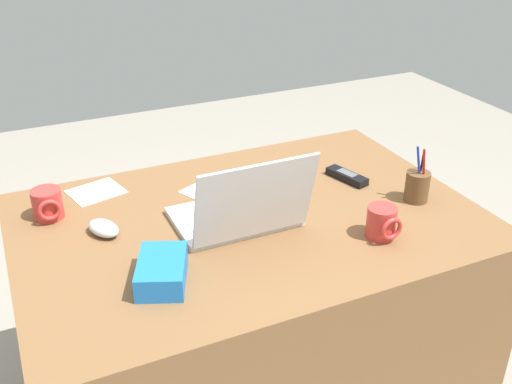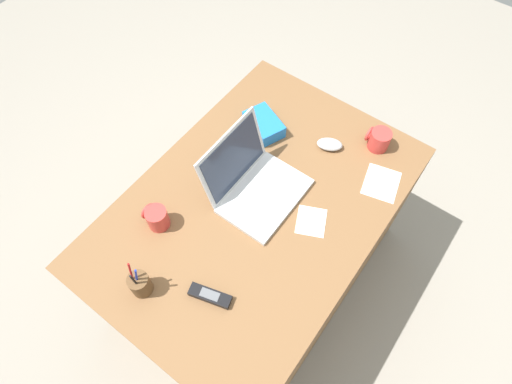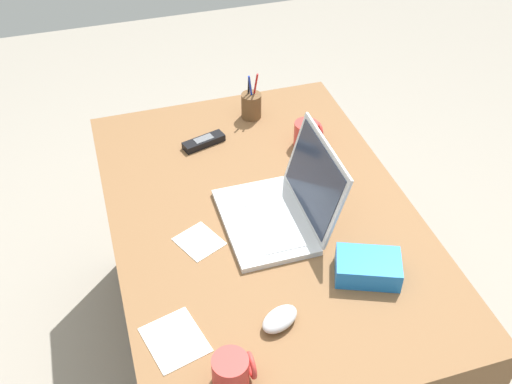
# 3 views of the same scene
# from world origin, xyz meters

# --- Properties ---
(desk) EXTENTS (1.30, 0.89, 0.75)m
(desk) POSITION_xyz_m (0.00, 0.00, 0.37)
(desk) COLOR brown
(desk) RESTS_ON ground
(laptop) EXTENTS (0.34, 0.30, 0.25)m
(laptop) POSITION_xyz_m (0.04, 0.04, 0.80)
(laptop) COLOR silver
(laptop) RESTS_ON desk
(computer_mouse) EXTENTS (0.10, 0.12, 0.04)m
(computer_mouse) POSITION_xyz_m (0.40, -0.08, 0.77)
(computer_mouse) COLOR silver
(computer_mouse) RESTS_ON desk
(coffee_mug_white) EXTENTS (0.08, 0.09, 0.09)m
(coffee_mug_white) POSITION_xyz_m (-0.28, 0.24, 0.79)
(coffee_mug_white) COLOR #C63833
(coffee_mug_white) RESTS_ON desk
(coffee_mug_tall) EXTENTS (0.08, 0.10, 0.09)m
(coffee_mug_tall) POSITION_xyz_m (0.52, -0.24, 0.79)
(coffee_mug_tall) COLOR #C63833
(coffee_mug_tall) RESTS_ON desk
(cordless_phone) EXTENTS (0.08, 0.15, 0.03)m
(cordless_phone) POSITION_xyz_m (-0.38, -0.09, 0.76)
(cordless_phone) COLOR black
(cordless_phone) RESTS_ON desk
(pen_holder) EXTENTS (0.07, 0.07, 0.18)m
(pen_holder) POSITION_xyz_m (-0.50, 0.11, 0.80)
(pen_holder) COLOR brown
(pen_holder) RESTS_ON desk
(snack_bag) EXTENTS (0.17, 0.20, 0.06)m
(snack_bag) POSITION_xyz_m (0.31, 0.19, 0.78)
(snack_bag) COLOR blue
(snack_bag) RESTS_ON desk
(paper_note_near_laptop) EXTENTS (0.18, 0.16, 0.00)m
(paper_note_near_laptop) POSITION_xyz_m (0.37, -0.34, 0.75)
(paper_note_near_laptop) COLOR white
(paper_note_near_laptop) RESTS_ON desk
(paper_note_left) EXTENTS (0.15, 0.15, 0.00)m
(paper_note_left) POSITION_xyz_m (0.06, -0.21, 0.75)
(paper_note_left) COLOR white
(paper_note_left) RESTS_ON desk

